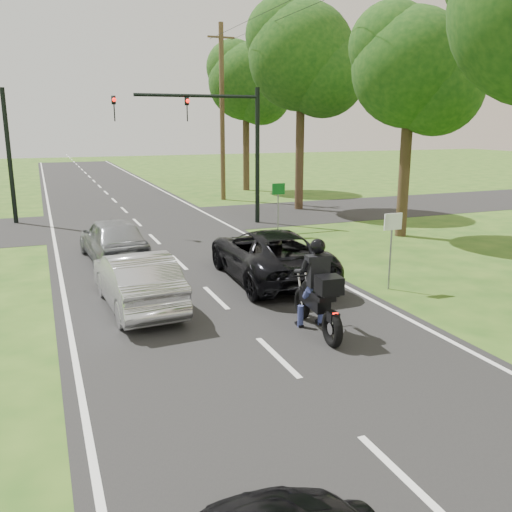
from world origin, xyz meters
The scene contains 15 objects.
ground centered at (0.00, 0.00, 0.00)m, with size 140.00×140.00×0.00m, color #274E16.
road centered at (0.00, 10.00, 0.01)m, with size 8.00×100.00×0.01m, color black.
cross_road centered at (0.00, 16.00, 0.01)m, with size 60.00×7.00×0.01m, color black.
motorcycle_rider centered at (1.35, 0.88, 0.83)m, with size 0.72×2.46×2.12m.
dark_suv centered at (2.01, 5.18, 0.75)m, with size 2.45×5.31×1.48m, color black.
silver_sedan centered at (-2.02, 4.00, 0.72)m, with size 1.49×4.27×1.41m, color silver.
silver_suv centered at (-1.93, 9.11, 0.75)m, with size 1.74×4.31×1.47m, color #989CA0.
traffic_signal centered at (3.34, 14.00, 4.14)m, with size 6.38×0.44×6.00m.
signal_pole_far centered at (-5.20, 18.00, 3.00)m, with size 0.20×0.20×6.00m, color black.
utility_pole_far centered at (6.20, 22.00, 5.08)m, with size 1.60×0.28×10.00m.
sign_white centered at (4.70, 2.98, 1.60)m, with size 0.55×0.07×2.12m.
sign_green centered at (4.90, 10.98, 1.60)m, with size 0.55×0.07×2.12m.
tree_row_c centered at (9.75, 8.80, 6.23)m, with size 4.80×4.65×8.76m.
tree_row_d centered at (9.10, 16.76, 7.43)m, with size 5.76×5.58×10.45m.
tree_row_e centered at (9.48, 25.78, 6.83)m, with size 5.28×5.12×9.61m.
Camera 1 is at (-4.04, -8.98, 4.46)m, focal length 38.00 mm.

